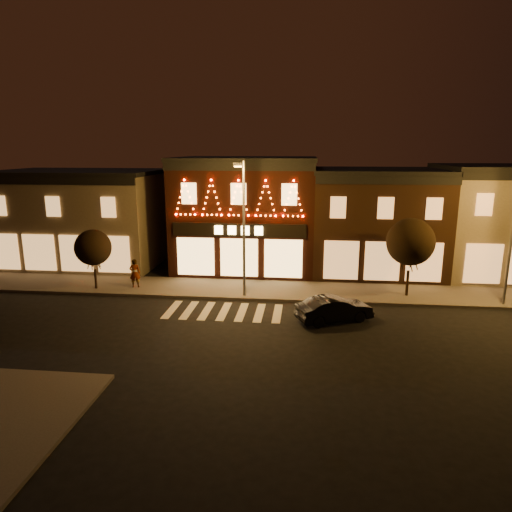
# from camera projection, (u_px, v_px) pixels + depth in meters

# --- Properties ---
(ground) EXTENTS (120.00, 120.00, 0.00)m
(ground) POSITION_uv_depth(u_px,v_px,m) (209.00, 340.00, 21.74)
(ground) COLOR black
(ground) RESTS_ON ground
(sidewalk_far) EXTENTS (44.00, 4.00, 0.15)m
(sidewalk_far) POSITION_uv_depth(u_px,v_px,m) (266.00, 290.00, 29.25)
(sidewalk_far) COLOR #47423D
(sidewalk_far) RESTS_ON ground
(building_left) EXTENTS (12.20, 8.28, 7.30)m
(building_left) POSITION_uv_depth(u_px,v_px,m) (82.00, 217.00, 35.81)
(building_left) COLOR #6D624D
(building_left) RESTS_ON ground
(building_pulp) EXTENTS (10.20, 8.34, 8.30)m
(building_pulp) POSITION_uv_depth(u_px,v_px,m) (247.00, 213.00, 34.31)
(building_pulp) COLOR black
(building_pulp) RESTS_ON ground
(building_right_a) EXTENTS (9.20, 8.28, 7.50)m
(building_right_a) POSITION_uv_depth(u_px,v_px,m) (375.00, 221.00, 33.41)
(building_right_a) COLOR #382013
(building_right_a) RESTS_ON ground
(building_right_b) EXTENTS (9.20, 8.28, 7.80)m
(building_right_b) POSITION_uv_depth(u_px,v_px,m) (505.00, 221.00, 32.42)
(building_right_b) COLOR #6D624D
(building_right_b) RESTS_ON ground
(streetlamp_mid) EXTENTS (0.52, 1.85, 8.08)m
(streetlamp_mid) POSITION_uv_depth(u_px,v_px,m) (243.00, 219.00, 26.69)
(streetlamp_mid) COLOR #59595E
(streetlamp_mid) RESTS_ON sidewalk_far
(tree_left) EXTENTS (2.28, 2.28, 3.82)m
(tree_left) POSITION_uv_depth(u_px,v_px,m) (93.00, 248.00, 28.78)
(tree_left) COLOR black
(tree_left) RESTS_ON sidewalk_far
(tree_right) EXTENTS (2.84, 2.84, 4.76)m
(tree_right) POSITION_uv_depth(u_px,v_px,m) (411.00, 242.00, 27.21)
(tree_right) COLOR black
(tree_right) RESTS_ON sidewalk_far
(dark_sedan) EXTENTS (4.26, 2.98, 1.33)m
(dark_sedan) POSITION_uv_depth(u_px,v_px,m) (334.00, 309.00, 24.03)
(dark_sedan) COLOR black
(dark_sedan) RESTS_ON ground
(pedestrian) EXTENTS (0.77, 0.59, 1.87)m
(pedestrian) POSITION_uv_depth(u_px,v_px,m) (135.00, 273.00, 29.40)
(pedestrian) COLOR gray
(pedestrian) RESTS_ON sidewalk_far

